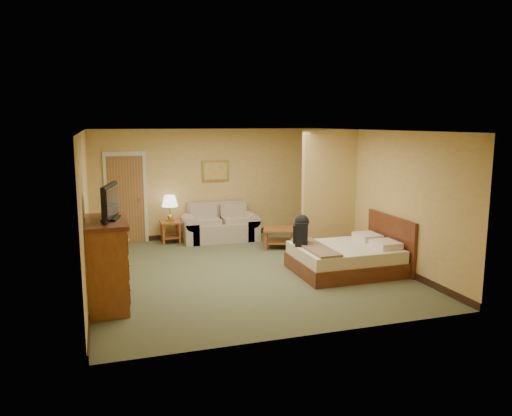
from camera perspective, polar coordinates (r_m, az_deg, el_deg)
name	(u,v)px	position (r m, az deg, el deg)	size (l,w,h in m)	color
floor	(245,271)	(9.41, -1.32, -7.21)	(6.00, 6.00, 0.00)	#535738
ceiling	(244,131)	(9.00, -1.38, 8.83)	(6.00, 6.00, 0.00)	white
back_wall	(209,184)	(12.00, -5.36, 2.80)	(5.50, 0.02, 2.60)	tan
left_wall	(86,210)	(8.77, -18.87, -0.26)	(0.02, 6.00, 2.60)	tan
right_wall	(377,196)	(10.22, 13.63, 1.35)	(0.02, 6.00, 2.60)	tan
partition	(329,191)	(10.74, 8.34, 1.92)	(1.20, 0.15, 2.60)	tan
door	(126,199)	(11.75, -14.63, 1.06)	(0.94, 0.16, 2.10)	beige
baseboard	(210,234)	(12.20, -5.26, -3.00)	(5.50, 0.02, 0.12)	black
loveseat	(220,228)	(11.79, -4.14, -2.30)	(1.75, 0.81, 0.89)	tan
side_table	(171,229)	(11.65, -9.74, -2.34)	(0.46, 0.46, 0.50)	brown
table_lamp	(170,202)	(11.53, -9.83, 0.72)	(0.37, 0.37, 0.60)	#B49642
coffee_table	(279,234)	(11.06, 2.69, -2.94)	(0.88, 0.88, 0.44)	brown
wall_picture	(215,171)	(11.97, -4.66, 4.24)	(0.66, 0.04, 0.51)	#B78E3F
dresser	(106,263)	(7.81, -16.75, -6.06)	(0.66, 1.25, 1.33)	brown
tv	(110,203)	(7.62, -16.33, 0.57)	(0.30, 0.85, 0.53)	black
bed	(348,257)	(9.44, 10.51, -5.56)	(1.91, 1.57, 1.01)	#522313
backpack	(302,229)	(9.24, 5.26, -2.44)	(0.34, 0.39, 0.58)	black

